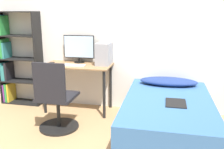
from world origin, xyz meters
name	(u,v)px	position (x,y,z in m)	size (l,w,h in m)	color
wall_back	(101,33)	(0.00, 1.55, 1.25)	(8.00, 0.05, 2.50)	silver
desk	(78,73)	(-0.31, 1.25, 0.64)	(1.08, 0.55, 0.77)	#997047
bookshelf	(14,60)	(-1.53, 1.38, 0.77)	(0.72, 0.29, 1.60)	black
office_chair	(56,104)	(-0.36, 0.51, 0.38)	(0.55, 0.55, 0.98)	black
bed	(167,119)	(1.12, 0.60, 0.26)	(1.12, 1.83, 0.52)	#4C3D2D
pillow	(169,81)	(1.12, 1.26, 0.58)	(0.85, 0.36, 0.11)	navy
magazine	(176,103)	(1.21, 0.48, 0.53)	(0.24, 0.32, 0.01)	black
monitor	(79,48)	(-0.34, 1.42, 1.02)	(0.52, 0.17, 0.45)	black
keyboard	(73,65)	(-0.34, 1.14, 0.78)	(0.38, 0.12, 0.02)	silver
pc_tower	(104,54)	(0.10, 1.34, 0.95)	(0.21, 0.32, 0.35)	#99999E
phone	(51,63)	(-0.77, 1.25, 0.78)	(0.07, 0.14, 0.01)	black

